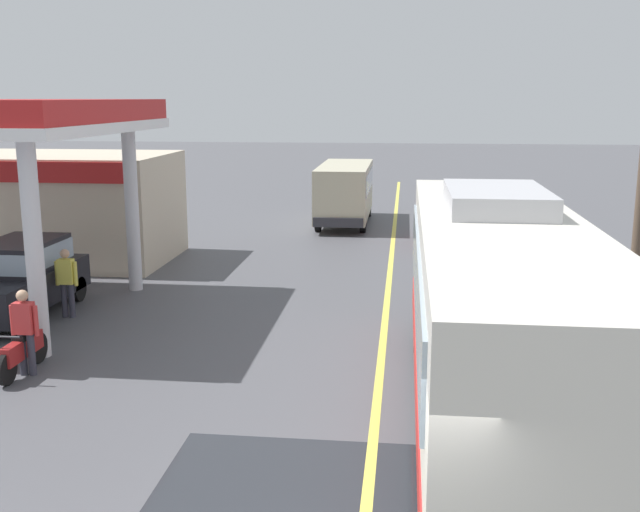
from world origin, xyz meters
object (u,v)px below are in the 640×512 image
at_px(car_at_pump, 20,275).
at_px(car_trailing_behind_bus, 457,215).
at_px(coach_bus_main, 498,320).
at_px(pedestrian_near_pump, 25,328).
at_px(motorcycle_parked_forecourt, 23,351).
at_px(pedestrian_by_shop, 67,279).
at_px(minibus_opposing_lane, 345,188).

xyz_separation_m(car_at_pump, car_trailing_behind_bus, (10.94, 10.47, 0.00)).
height_order(coach_bus_main, pedestrian_near_pump, coach_bus_main).
bearing_deg(motorcycle_parked_forecourt, pedestrian_by_shop, 102.12).
distance_m(coach_bus_main, pedestrian_near_pump, 8.63).
bearing_deg(coach_bus_main, motorcycle_parked_forecourt, 171.72).
height_order(motorcycle_parked_forecourt, car_trailing_behind_bus, car_trailing_behind_bus).
bearing_deg(coach_bus_main, car_at_pump, 155.18).
height_order(motorcycle_parked_forecourt, pedestrian_near_pump, pedestrian_near_pump).
height_order(minibus_opposing_lane, pedestrian_near_pump, minibus_opposing_lane).
distance_m(car_at_pump, minibus_opposing_lane, 15.73).
bearing_deg(pedestrian_near_pump, pedestrian_by_shop, 103.74).
xyz_separation_m(minibus_opposing_lane, pedestrian_by_shop, (-5.45, -14.26, -0.54)).
relative_size(car_at_pump, pedestrian_near_pump, 2.53).
relative_size(minibus_opposing_lane, motorcycle_parked_forecourt, 3.41).
height_order(minibus_opposing_lane, motorcycle_parked_forecourt, minibus_opposing_lane).
height_order(pedestrian_near_pump, pedestrian_by_shop, same).
xyz_separation_m(car_at_pump, motorcycle_parked_forecourt, (1.93, -3.63, -0.57)).
bearing_deg(motorcycle_parked_forecourt, minibus_opposing_lane, 75.39).
distance_m(coach_bus_main, car_at_pump, 11.67).
height_order(pedestrian_by_shop, car_trailing_behind_bus, car_trailing_behind_bus).
distance_m(pedestrian_near_pump, pedestrian_by_shop, 3.83).
xyz_separation_m(motorcycle_parked_forecourt, pedestrian_near_pump, (0.13, -0.09, 0.49)).
bearing_deg(minibus_opposing_lane, pedestrian_near_pump, -104.16).
bearing_deg(car_at_pump, pedestrian_near_pump, -61.00).
distance_m(coach_bus_main, car_trailing_behind_bus, 15.38).
xyz_separation_m(coach_bus_main, minibus_opposing_lane, (-3.97, 19.16, -0.25)).
xyz_separation_m(coach_bus_main, pedestrian_near_pump, (-8.51, 1.17, -0.79)).
bearing_deg(pedestrian_by_shop, minibus_opposing_lane, 69.10).
relative_size(motorcycle_parked_forecourt, car_trailing_behind_bus, 0.43).
height_order(minibus_opposing_lane, pedestrian_by_shop, minibus_opposing_lane).
distance_m(motorcycle_parked_forecourt, car_trailing_behind_bus, 16.74).
bearing_deg(minibus_opposing_lane, pedestrian_by_shop, -110.90).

